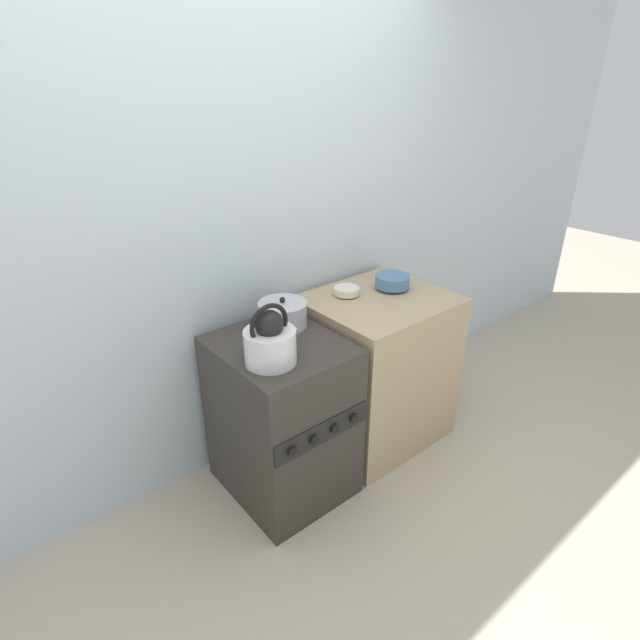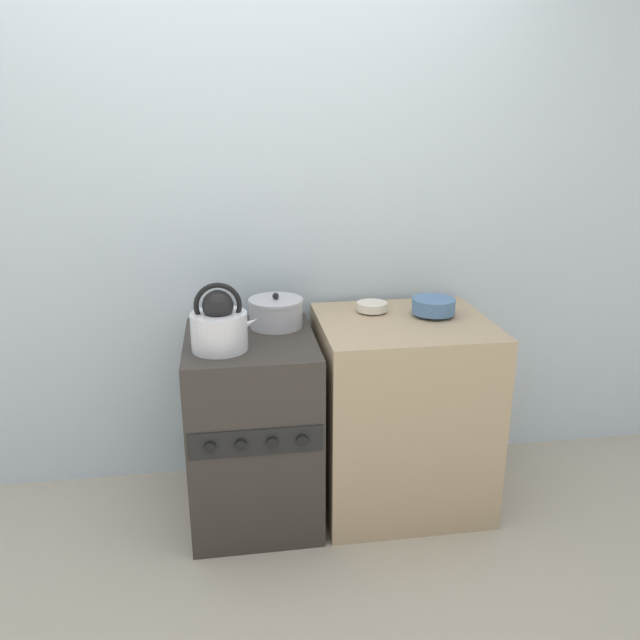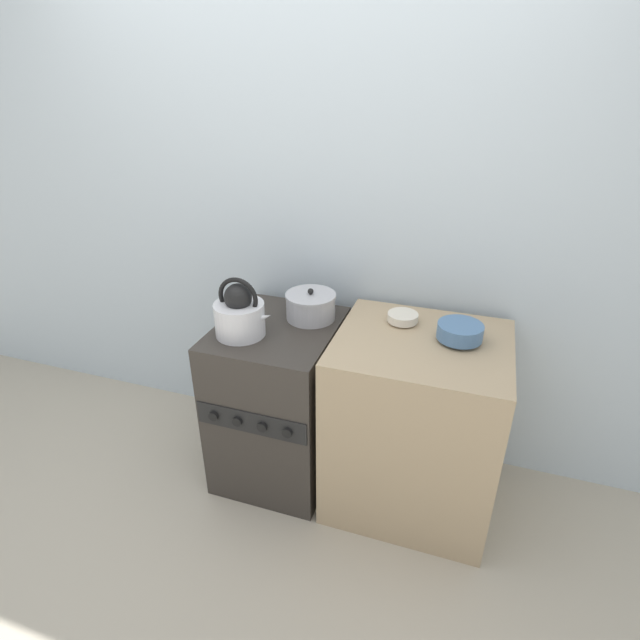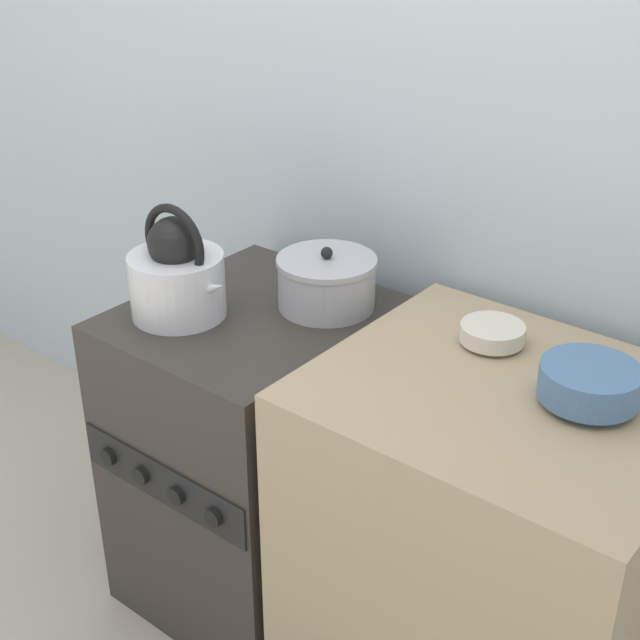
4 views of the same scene
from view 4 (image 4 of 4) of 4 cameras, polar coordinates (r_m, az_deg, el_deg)
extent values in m
cube|color=silver|center=(2.23, 2.35, 14.13)|extent=(7.00, 0.06, 2.50)
cube|color=#332D28|center=(2.30, -4.11, -8.60)|extent=(0.54, 0.62, 0.82)
cube|color=black|center=(2.08, -10.07, -10.24)|extent=(0.51, 0.01, 0.11)
cylinder|color=black|center=(2.18, -13.39, -8.50)|extent=(0.04, 0.02, 0.04)
cylinder|color=black|center=(2.11, -11.38, -9.72)|extent=(0.04, 0.02, 0.04)
cylinder|color=black|center=(2.04, -9.16, -11.05)|extent=(0.04, 0.02, 0.04)
cylinder|color=black|center=(1.97, -6.82, -12.43)|extent=(0.04, 0.02, 0.04)
cube|color=tan|center=(2.01, 10.69, -14.83)|extent=(0.73, 0.64, 0.86)
cylinder|color=silver|center=(2.07, -9.11, 2.22)|extent=(0.22, 0.22, 0.15)
sphere|color=black|center=(2.02, -9.33, 4.89)|extent=(0.12, 0.12, 0.12)
torus|color=black|center=(2.03, -9.32, 4.85)|extent=(0.18, 0.02, 0.18)
cone|color=silver|center=(1.99, -7.10, 2.00)|extent=(0.11, 0.05, 0.09)
cylinder|color=#B2B2B7|center=(2.09, 0.43, 2.24)|extent=(0.23, 0.23, 0.11)
cylinder|color=#B2B2B7|center=(2.06, 0.43, 3.79)|extent=(0.24, 0.24, 0.01)
sphere|color=black|center=(2.05, 0.43, 4.32)|extent=(0.03, 0.03, 0.03)
cylinder|color=#4C729E|center=(1.74, 16.70, -4.95)|extent=(0.08, 0.08, 0.01)
cylinder|color=#4C729E|center=(1.72, 16.87, -3.85)|extent=(0.19, 0.19, 0.06)
cylinder|color=beige|center=(1.90, 10.92, -1.40)|extent=(0.06, 0.06, 0.01)
cylinder|color=beige|center=(1.89, 10.98, -0.81)|extent=(0.14, 0.14, 0.04)
camera|label=1|loc=(2.43, -62.71, 17.02)|focal=28.00mm
camera|label=2|loc=(1.74, -88.58, -2.00)|focal=35.00mm
camera|label=3|loc=(0.68, -101.66, 5.43)|focal=28.00mm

